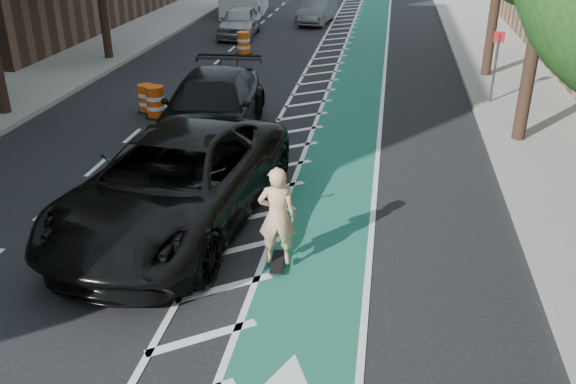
% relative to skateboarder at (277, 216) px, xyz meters
% --- Properties ---
extents(ground, '(120.00, 120.00, 0.00)m').
position_rel_skateboarder_xyz_m(ground, '(-2.30, -0.87, -1.07)').
color(ground, black).
rests_on(ground, ground).
extents(bike_lane, '(2.00, 90.00, 0.01)m').
position_rel_skateboarder_xyz_m(bike_lane, '(0.70, 9.13, -1.06)').
color(bike_lane, '#164F47').
rests_on(bike_lane, ground).
extents(buffer_strip, '(1.40, 90.00, 0.01)m').
position_rel_skateboarder_xyz_m(buffer_strip, '(-0.80, 9.13, -1.06)').
color(buffer_strip, silver).
rests_on(buffer_strip, ground).
extents(sidewalk_right, '(5.00, 90.00, 0.15)m').
position_rel_skateboarder_xyz_m(sidewalk_right, '(7.20, 9.13, -0.99)').
color(sidewalk_right, gray).
rests_on(sidewalk_right, ground).
extents(curb_right, '(0.12, 90.00, 0.16)m').
position_rel_skateboarder_xyz_m(curb_right, '(4.75, 9.13, -0.99)').
color(curb_right, gray).
rests_on(curb_right, ground).
extents(curb_left, '(0.12, 90.00, 0.16)m').
position_rel_skateboarder_xyz_m(curb_left, '(-9.35, 9.13, -0.99)').
color(curb_left, gray).
rests_on(curb_left, ground).
extents(sign_post, '(0.35, 0.08, 2.47)m').
position_rel_skateboarder_xyz_m(sign_post, '(5.30, 11.13, 0.28)').
color(sign_post, '#4C4C4C').
rests_on(sign_post, ground).
extents(skateboard, '(0.30, 0.84, 0.11)m').
position_rel_skateboarder_xyz_m(skateboard, '(0.00, 0.00, -0.98)').
color(skateboard, black).
rests_on(skateboard, ground).
extents(skateboarder, '(0.73, 0.51, 1.92)m').
position_rel_skateboarder_xyz_m(skateboarder, '(0.00, 0.00, 0.00)').
color(skateboarder, '#DBA87B').
rests_on(skateboarder, skateboard).
extents(suv_near, '(4.02, 7.36, 1.96)m').
position_rel_skateboarder_xyz_m(suv_near, '(-2.39, 1.32, -0.09)').
color(suv_near, black).
rests_on(suv_near, ground).
extents(suv_far, '(2.91, 6.37, 1.81)m').
position_rel_skateboarder_xyz_m(suv_far, '(-3.13, 6.63, -0.16)').
color(suv_far, black).
rests_on(suv_far, ground).
extents(car_silver, '(1.98, 4.48, 1.50)m').
position_rel_skateboarder_xyz_m(car_silver, '(-5.83, 21.40, -0.32)').
color(car_silver, gray).
rests_on(car_silver, ground).
extents(car_grey, '(1.97, 4.35, 1.39)m').
position_rel_skateboarder_xyz_m(car_grey, '(-2.39, 25.78, -0.38)').
color(car_grey, slate).
rests_on(car_grey, ground).
extents(barrel_a, '(0.74, 0.74, 1.00)m').
position_rel_skateboarder_xyz_m(barrel_a, '(-5.41, 8.13, -0.60)').
color(barrel_a, '#D8440B').
rests_on(barrel_a, ground).
extents(barrel_b, '(0.66, 0.66, 0.90)m').
position_rel_skateboarder_xyz_m(barrel_b, '(-5.90, 8.63, -0.64)').
color(barrel_b, '#D7470B').
rests_on(barrel_b, ground).
extents(barrel_c, '(0.73, 0.73, 0.99)m').
position_rel_skateboarder_xyz_m(barrel_c, '(-4.70, 17.43, -0.60)').
color(barrel_c, '#EE540C').
rests_on(barrel_c, ground).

